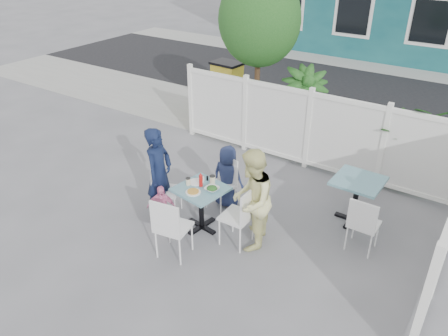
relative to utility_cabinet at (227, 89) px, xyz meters
The scene contains 28 objects.
ground 4.97m from the utility_cabinet, 54.32° to the right, with size 80.00×80.00×0.00m, color slate.
near_sidewalk 2.95m from the utility_cabinet, ahead, with size 24.00×2.60×0.01m, color gray.
street 4.57m from the utility_cabinet, 50.62° to the left, with size 24.00×5.00×0.01m, color black.
far_sidewalk 7.23m from the utility_cabinet, 66.48° to the left, with size 24.00×1.60×0.01m, color gray.
fence_back 3.38m from the utility_cabinet, 28.29° to the right, with size 5.86×0.08×1.60m.
tree 2.43m from the utility_cabinet, 28.82° to the right, with size 1.80×1.62×3.59m.
utility_cabinet is the anchor object (origin of this frame).
potted_shrub_a 2.67m from the utility_cabinet, 19.81° to the right, with size 1.02×1.02×1.81m, color #184916.
potted_shrub_b 4.81m from the utility_cabinet, 12.02° to the right, with size 1.49×1.29×1.66m, color #184916.
main_table 5.08m from the utility_cabinet, 61.22° to the right, with size 0.81×0.81×0.75m.
spare_table 5.29m from the utility_cabinet, 33.23° to the right, with size 0.77×0.77×0.79m.
chair_left 4.77m from the utility_cabinet, 69.59° to the right, with size 0.53×0.54×0.92m.
chair_right 5.49m from the utility_cabinet, 54.31° to the right, with size 0.44×0.46×1.00m.
chair_back 4.44m from the utility_cabinet, 57.21° to the right, with size 0.50×0.49×0.93m.
chair_near 5.86m from the utility_cabinet, 64.58° to the right, with size 0.53×0.51×1.01m.
chair_spare 5.98m from the utility_cabinet, 37.13° to the right, with size 0.42×0.41×0.93m.
man 4.83m from the utility_cabinet, 69.84° to the right, with size 0.58×0.38×1.60m, color #101A38.
woman 5.49m from the utility_cabinet, 52.83° to the right, with size 0.78×0.61×1.60m, color #E7E252.
boy 4.37m from the utility_cabinet, 56.44° to the right, with size 0.55×0.36×1.13m, color #1E284C.
toddler 5.21m from the utility_cabinet, 68.12° to the right, with size 0.47×0.20×0.81m, color pink.
plate_main 5.22m from the utility_cabinet, 62.29° to the right, with size 0.24×0.24×0.01m, color white.
plate_side 4.92m from the utility_cabinet, 62.32° to the right, with size 0.24×0.24×0.02m, color white.
salad_bowl 5.14m from the utility_cabinet, 59.19° to the right, with size 0.22×0.22×0.05m, color white.
coffee_cup_a 5.00m from the utility_cabinet, 63.61° to the right, with size 0.07×0.07×0.11m, color beige.
coffee_cup_b 4.93m from the utility_cabinet, 59.28° to the right, with size 0.09×0.09×0.13m, color beige.
ketchup_bottle 5.02m from the utility_cabinet, 61.27° to the right, with size 0.06×0.06×0.19m, color #B71312.
salt_shaker 4.85m from the utility_cabinet, 61.06° to the right, with size 0.03×0.03×0.07m, color white.
pepper_shaker 4.83m from the utility_cabinet, 60.34° to the right, with size 0.03×0.03×0.08m, color black.
Camera 1 is at (3.09, -5.07, 4.31)m, focal length 35.00 mm.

